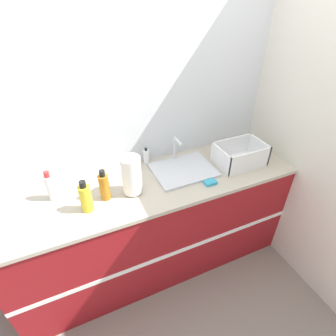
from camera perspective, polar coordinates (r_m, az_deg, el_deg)
name	(u,v)px	position (r m, az deg, el deg)	size (l,w,h in m)	color
ground_plane	(169,288)	(2.49, 0.31, -24.60)	(12.00, 12.00, 0.00)	slate
wall_back	(135,120)	(2.05, -7.13, 10.35)	(4.64, 0.06, 2.60)	silver
wall_right	(283,112)	(2.37, 23.78, 11.15)	(0.06, 2.62, 2.60)	beige
counter_cabinet	(155,226)	(2.28, -2.90, -12.42)	(2.27, 0.64, 0.94)	maroon
sink	(183,169)	(2.08, 3.28, -0.17)	(0.47, 0.38, 0.22)	silver
paper_towel_roll	(132,175)	(1.80, -7.94, -1.61)	(0.14, 0.14, 0.29)	#4C4C51
dish_rack	(239,157)	(2.21, 15.28, 2.40)	(0.39, 0.26, 0.18)	white
bottle_amber	(104,186)	(1.81, -13.69, -3.92)	(0.07, 0.07, 0.23)	#B26B19
bottle_white_spray	(51,187)	(1.93, -24.17, -3.80)	(0.06, 0.06, 0.22)	white
bottle_yellow	(86,198)	(1.75, -17.47, -6.19)	(0.08, 0.08, 0.23)	yellow
soap_dispenser	(146,157)	(2.14, -4.75, 2.48)	(0.05, 0.05, 0.14)	silver
sponge	(210,182)	(1.96, 9.18, -3.12)	(0.09, 0.06, 0.02)	#3399BF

